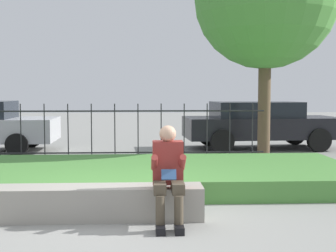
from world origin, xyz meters
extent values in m
plane|color=gray|center=(0.00, 0.00, 0.00)|extent=(60.00, 60.00, 0.00)
cube|color=gray|center=(-0.26, 0.00, 0.22)|extent=(2.83, 0.49, 0.43)
cube|color=slate|center=(-0.26, 0.00, 0.04)|extent=(2.72, 0.45, 0.08)
cube|color=black|center=(0.59, -0.64, 0.04)|extent=(0.11, 0.26, 0.09)
cylinder|color=#4C4233|center=(0.59, -0.58, 0.26)|extent=(0.11, 0.11, 0.34)
cube|color=#4C4233|center=(0.59, -0.37, 0.49)|extent=(0.15, 0.42, 0.13)
cube|color=black|center=(0.81, -0.64, 0.04)|extent=(0.11, 0.26, 0.09)
cylinder|color=#4C4233|center=(0.81, -0.58, 0.26)|extent=(0.11, 0.11, 0.34)
cube|color=#4C4233|center=(0.81, -0.37, 0.49)|extent=(0.15, 0.42, 0.13)
cube|color=maroon|center=(0.70, -0.16, 0.76)|extent=(0.38, 0.24, 0.54)
sphere|color=tan|center=(0.70, -0.18, 1.12)|extent=(0.21, 0.21, 0.21)
cylinder|color=maroon|center=(0.53, -0.32, 0.78)|extent=(0.08, 0.29, 0.24)
cylinder|color=maroon|center=(0.87, -0.32, 0.78)|extent=(0.08, 0.29, 0.24)
cube|color=#335689|center=(0.70, -0.42, 0.65)|extent=(0.18, 0.09, 0.13)
cube|color=#4C893D|center=(0.00, 2.26, 0.17)|extent=(8.23, 3.11, 0.33)
cylinder|color=#232326|center=(0.00, 4.48, 0.28)|extent=(6.23, 0.03, 0.03)
cylinder|color=#232326|center=(0.00, 4.48, 1.21)|extent=(6.23, 0.03, 0.03)
cylinder|color=#232326|center=(-2.34, 4.48, 0.69)|extent=(0.02, 0.02, 1.38)
cylinder|color=#232326|center=(-1.82, 4.48, 0.69)|extent=(0.02, 0.02, 1.38)
cylinder|color=#232326|center=(-1.30, 4.48, 0.69)|extent=(0.02, 0.02, 1.38)
cylinder|color=#232326|center=(-0.78, 4.48, 0.69)|extent=(0.02, 0.02, 1.38)
cylinder|color=#232326|center=(-0.26, 4.48, 0.69)|extent=(0.02, 0.02, 1.38)
cylinder|color=#232326|center=(0.26, 4.48, 0.69)|extent=(0.02, 0.02, 1.38)
cylinder|color=#232326|center=(0.78, 4.48, 0.69)|extent=(0.02, 0.02, 1.38)
cylinder|color=#232326|center=(1.30, 4.48, 0.69)|extent=(0.02, 0.02, 1.38)
cylinder|color=#232326|center=(1.82, 4.48, 0.69)|extent=(0.02, 0.02, 1.38)
cylinder|color=#232326|center=(2.34, 4.48, 0.69)|extent=(0.02, 0.02, 1.38)
cylinder|color=#232326|center=(2.85, 4.48, 0.69)|extent=(0.02, 0.02, 1.38)
cube|color=black|center=(3.76, 7.24, 0.62)|extent=(4.46, 2.06, 0.59)
cube|color=black|center=(3.58, 7.23, 1.13)|extent=(2.49, 1.73, 0.44)
cylinder|color=black|center=(5.16, 6.44, 0.32)|extent=(0.65, 0.24, 0.64)
cylinder|color=black|center=(5.05, 8.20, 0.32)|extent=(0.65, 0.24, 0.64)
cylinder|color=black|center=(2.46, 6.28, 0.32)|extent=(0.65, 0.24, 0.64)
cylinder|color=black|center=(2.35, 8.03, 0.32)|extent=(0.65, 0.24, 0.64)
cylinder|color=black|center=(-2.87, 6.10, 0.29)|extent=(0.59, 0.21, 0.58)
cylinder|color=black|center=(-2.91, 7.88, 0.29)|extent=(0.59, 0.21, 0.58)
cylinder|color=brown|center=(3.25, 4.99, 1.47)|extent=(0.29, 0.29, 2.93)
camera|label=1|loc=(0.41, -5.99, 1.66)|focal=50.00mm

